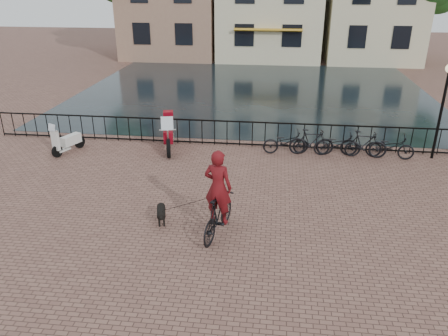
# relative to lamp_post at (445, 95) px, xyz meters

# --- Properties ---
(ground) EXTENTS (100.00, 100.00, 0.00)m
(ground) POSITION_rel_lamp_post_xyz_m (-7.20, -7.60, -2.38)
(ground) COLOR brown
(ground) RESTS_ON ground
(canal_water) EXTENTS (20.00, 20.00, 0.00)m
(canal_water) POSITION_rel_lamp_post_xyz_m (-7.20, 9.70, -2.38)
(canal_water) COLOR black
(canal_water) RESTS_ON ground
(railing) EXTENTS (20.00, 0.05, 1.02)m
(railing) POSITION_rel_lamp_post_xyz_m (-7.20, 0.40, -1.87)
(railing) COLOR black
(railing) RESTS_ON ground
(lamp_post) EXTENTS (0.30, 0.30, 3.45)m
(lamp_post) POSITION_rel_lamp_post_xyz_m (0.00, 0.00, 0.00)
(lamp_post) COLOR black
(lamp_post) RESTS_ON ground
(cyclist) EXTENTS (1.03, 2.08, 2.74)m
(cyclist) POSITION_rel_lamp_post_xyz_m (-7.16, -6.17, -1.34)
(cyclist) COLOR black
(cyclist) RESTS_ON ground
(dog) EXTENTS (0.48, 0.87, 0.56)m
(dog) POSITION_rel_lamp_post_xyz_m (-8.76, -5.79, -2.10)
(dog) COLOR black
(dog) RESTS_ON ground
(motorcycle) EXTENTS (1.04, 2.35, 1.63)m
(motorcycle) POSITION_rel_lamp_post_xyz_m (-9.89, -0.28, -1.56)
(motorcycle) COLOR maroon
(motorcycle) RESTS_ON ground
(scooter) EXTENTS (0.91, 1.47, 1.32)m
(scooter) POSITION_rel_lamp_post_xyz_m (-13.61, -1.09, -1.72)
(scooter) COLOR silver
(scooter) RESTS_ON ground
(parked_bike_0) EXTENTS (1.78, 0.82, 0.90)m
(parked_bike_0) POSITION_rel_lamp_post_xyz_m (-5.40, -0.20, -1.93)
(parked_bike_0) COLOR black
(parked_bike_0) RESTS_ON ground
(parked_bike_1) EXTENTS (1.68, 0.55, 1.00)m
(parked_bike_1) POSITION_rel_lamp_post_xyz_m (-4.45, -0.20, -1.88)
(parked_bike_1) COLOR black
(parked_bike_1) RESTS_ON ground
(parked_bike_2) EXTENTS (1.73, 0.63, 0.90)m
(parked_bike_2) POSITION_rel_lamp_post_xyz_m (-3.50, -0.20, -1.93)
(parked_bike_2) COLOR black
(parked_bike_2) RESTS_ON ground
(parked_bike_3) EXTENTS (1.71, 0.67, 1.00)m
(parked_bike_3) POSITION_rel_lamp_post_xyz_m (-2.55, -0.20, -1.88)
(parked_bike_3) COLOR black
(parked_bike_3) RESTS_ON ground
(parked_bike_4) EXTENTS (1.78, 0.82, 0.90)m
(parked_bike_4) POSITION_rel_lamp_post_xyz_m (-1.60, -0.20, -1.93)
(parked_bike_4) COLOR black
(parked_bike_4) RESTS_ON ground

